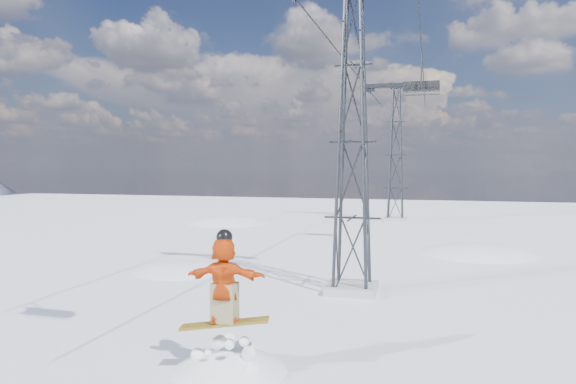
% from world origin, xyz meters
% --- Properties ---
extents(ground, '(120.00, 120.00, 0.00)m').
position_xyz_m(ground, '(0.00, 0.00, 0.00)').
color(ground, white).
rests_on(ground, ground).
extents(snow_terrain, '(39.00, 37.00, 22.00)m').
position_xyz_m(snow_terrain, '(-4.77, 21.24, -9.59)').
color(snow_terrain, white).
rests_on(snow_terrain, ground).
extents(lift_tower_near, '(5.20, 1.80, 11.43)m').
position_xyz_m(lift_tower_near, '(0.80, 8.00, 5.47)').
color(lift_tower_near, '#999999').
rests_on(lift_tower_near, ground).
extents(lift_tower_far, '(5.20, 1.80, 11.43)m').
position_xyz_m(lift_tower_far, '(0.80, 33.00, 5.47)').
color(lift_tower_far, '#999999').
rests_on(lift_tower_far, ground).
extents(haul_cables, '(4.46, 51.00, 0.06)m').
position_xyz_m(haul_cables, '(0.80, 19.50, 10.85)').
color(haul_cables, black).
rests_on(haul_cables, ground).
extents(lift_chair_mid, '(1.95, 0.56, 2.42)m').
position_xyz_m(lift_chair_mid, '(3.00, 18.54, 8.91)').
color(lift_chair_mid, black).
rests_on(lift_chair_mid, ground).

